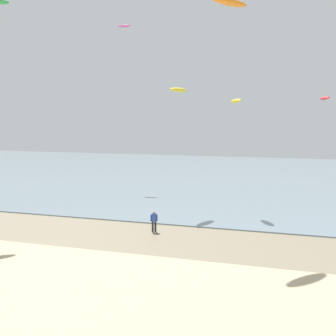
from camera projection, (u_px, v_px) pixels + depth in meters
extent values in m
cube|color=gray|center=(190.00, 241.00, 33.41)|extent=(120.00, 8.55, 0.01)
cube|color=gray|center=(260.00, 177.00, 70.39)|extent=(160.00, 70.00, 0.10)
cylinder|color=#232328|center=(155.00, 226.00, 36.14)|extent=(0.16, 0.16, 0.88)
cylinder|color=#232328|center=(153.00, 226.00, 36.11)|extent=(0.16, 0.16, 0.88)
cube|color=#2D4CA5|center=(154.00, 217.00, 36.05)|extent=(0.42, 0.37, 0.60)
sphere|color=beige|center=(154.00, 212.00, 36.00)|extent=(0.22, 0.22, 0.22)
cylinder|color=#2D4CA5|center=(157.00, 218.00, 36.09)|extent=(0.09, 0.09, 0.52)
cylinder|color=#2D4CA5|center=(151.00, 218.00, 36.01)|extent=(0.09, 0.09, 0.52)
ellipsoid|color=yellow|center=(179.00, 90.00, 44.01)|extent=(1.60, 2.85, 0.54)
ellipsoid|color=orange|center=(230.00, 2.00, 33.41)|extent=(2.91, 3.50, 0.78)
ellipsoid|color=red|center=(325.00, 98.00, 49.58)|extent=(1.53, 2.52, 0.60)
ellipsoid|color=yellow|center=(236.00, 101.00, 43.62)|extent=(1.84, 2.47, 0.57)
ellipsoid|color=#E54C99|center=(124.00, 26.00, 61.20)|extent=(1.81, 0.63, 0.38)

